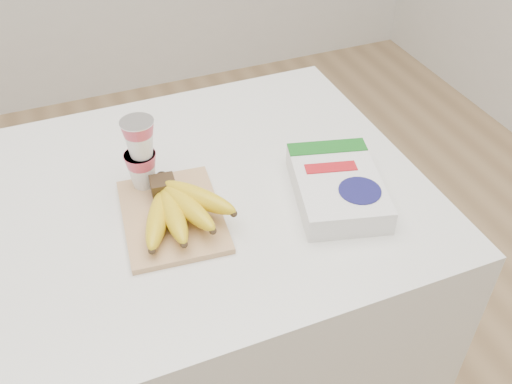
{
  "coord_description": "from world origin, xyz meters",
  "views": [
    {
      "loc": [
        -0.1,
        -0.88,
        1.64
      ],
      "look_at": [
        0.22,
        -0.09,
        0.92
      ],
      "focal_mm": 40.0,
      "sensor_mm": 36.0,
      "label": 1
    }
  ],
  "objects_px": {
    "cutting_board": "(172,216)",
    "cereal_box": "(337,187)",
    "yogurt_stack": "(140,152)",
    "bananas": "(178,208)",
    "table": "(163,336)"
  },
  "relations": [
    {
      "from": "cutting_board",
      "to": "cereal_box",
      "type": "relative_size",
      "value": 0.92
    },
    {
      "from": "yogurt_stack",
      "to": "bananas",
      "type": "bearing_deg",
      "value": -74.09
    },
    {
      "from": "table",
      "to": "cutting_board",
      "type": "bearing_deg",
      "value": -50.37
    },
    {
      "from": "bananas",
      "to": "cereal_box",
      "type": "bearing_deg",
      "value": -7.56
    },
    {
      "from": "table",
      "to": "yogurt_stack",
      "type": "xyz_separation_m",
      "value": [
        0.02,
        0.04,
        0.54
      ]
    },
    {
      "from": "yogurt_stack",
      "to": "cereal_box",
      "type": "distance_m",
      "value": 0.4
    },
    {
      "from": "table",
      "to": "cereal_box",
      "type": "bearing_deg",
      "value": -18.29
    },
    {
      "from": "bananas",
      "to": "yogurt_stack",
      "type": "distance_m",
      "value": 0.14
    },
    {
      "from": "cutting_board",
      "to": "cereal_box",
      "type": "bearing_deg",
      "value": -5.42
    },
    {
      "from": "table",
      "to": "cutting_board",
      "type": "xyz_separation_m",
      "value": [
        0.05,
        -0.06,
        0.45
      ]
    },
    {
      "from": "cutting_board",
      "to": "bananas",
      "type": "bearing_deg",
      "value": -60.2
    },
    {
      "from": "table",
      "to": "cereal_box",
      "type": "height_order",
      "value": "cereal_box"
    },
    {
      "from": "bananas",
      "to": "cereal_box",
      "type": "xyz_separation_m",
      "value": [
        0.32,
        -0.04,
        -0.01
      ]
    },
    {
      "from": "yogurt_stack",
      "to": "cereal_box",
      "type": "bearing_deg",
      "value": -25.49
    },
    {
      "from": "table",
      "to": "cutting_board",
      "type": "relative_size",
      "value": 4.59
    }
  ]
}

